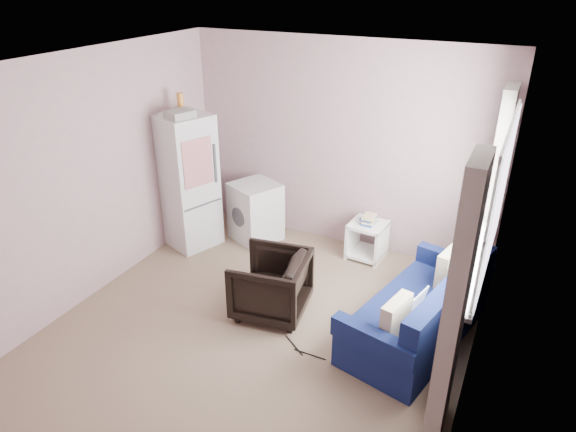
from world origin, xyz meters
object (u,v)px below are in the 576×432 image
armchair (271,282)px  sofa (421,315)px  fridge (188,181)px  washing_machine (255,210)px  side_table (367,238)px

armchair → sofa: bearing=89.8°
armchair → sofa: 1.47m
fridge → washing_machine: bearing=53.6°
armchair → side_table: size_ratio=1.27×
washing_machine → fridge: bearing=-121.5°
fridge → armchair: bearing=-8.7°
sofa → fridge: bearing=-178.4°
washing_machine → side_table: (1.43, 0.16, -0.13)m
fridge → side_table: bearing=36.1°
armchair → side_table: armchair is taller
side_table → sofa: size_ratio=0.31×
fridge → side_table: 2.27m
armchair → sofa: (1.46, 0.23, -0.08)m
fridge → sofa: 3.15m
armchair → side_table: (0.53, 1.47, -0.09)m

